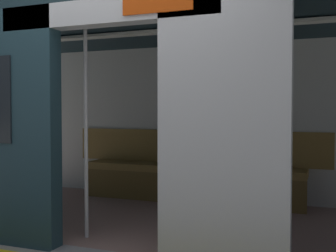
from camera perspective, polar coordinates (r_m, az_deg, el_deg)
The scene contains 7 objects.
train_car at distance 4.50m, azimuth -1.78°, elevation 5.47°, with size 6.40×2.69×2.19m.
bench_seat at distance 5.47m, azimuth 2.89°, elevation -6.59°, with size 2.94×0.44×0.48m.
person_seated at distance 5.34m, azimuth 4.47°, elevation -3.27°, with size 0.55×0.67×1.20m.
handbag at distance 5.58m, azimuth 1.13°, elevation -4.39°, with size 0.26×0.15×0.17m.
book at distance 5.37m, azimuth 8.62°, elevation -5.42°, with size 0.15×0.22×0.03m, color #B22D2D.
grab_pole_door at distance 3.95m, azimuth -11.13°, elevation -0.30°, with size 0.04×0.04×2.05m, color silver.
grab_pole_far at distance 3.70m, azimuth 1.15°, elevation -0.42°, with size 0.04×0.04×2.05m, color silver.
Camera 1 is at (-1.67, 2.97, 1.19)m, focal length 44.69 mm.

